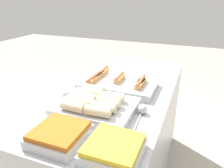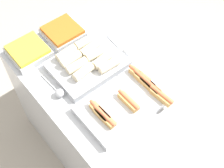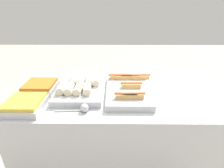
% 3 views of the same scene
% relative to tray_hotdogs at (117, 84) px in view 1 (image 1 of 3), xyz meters
% --- Properties ---
extents(counter, '(1.67, 0.79, 0.90)m').
position_rel_tray_hotdogs_xyz_m(counter, '(-0.02, -0.01, -0.49)').
color(counter, '#B7BABF').
rests_on(counter, ground_plane).
extents(tray_hotdogs, '(0.37, 0.56, 0.10)m').
position_rel_tray_hotdogs_xyz_m(tray_hotdogs, '(0.00, 0.00, 0.00)').
color(tray_hotdogs, '#B7BABF').
rests_on(tray_hotdogs, counter).
extents(tray_wraps, '(0.36, 0.46, 0.11)m').
position_rel_tray_hotdogs_xyz_m(tray_wraps, '(-0.38, -0.01, 0.01)').
color(tray_wraps, '#B7BABF').
rests_on(tray_wraps, counter).
extents(tray_side_front, '(0.24, 0.24, 0.07)m').
position_rel_tray_hotdogs_xyz_m(tray_side_front, '(-0.71, -0.25, 0.00)').
color(tray_side_front, '#B7BABF').
rests_on(tray_side_front, counter).
extents(tray_side_back, '(0.24, 0.24, 0.07)m').
position_rel_tray_hotdogs_xyz_m(tray_side_back, '(-0.71, 0.03, 0.00)').
color(tray_side_back, '#B7BABF').
rests_on(tray_side_back, counter).
extents(serving_spoon_near, '(0.23, 0.06, 0.06)m').
position_rel_tray_hotdogs_xyz_m(serving_spoon_near, '(-0.31, -0.27, -0.01)').
color(serving_spoon_near, '#B2B5BA').
rests_on(serving_spoon_near, counter).
extents(serving_spoon_far, '(0.25, 0.06, 0.06)m').
position_rel_tray_hotdogs_xyz_m(serving_spoon_far, '(-0.31, 0.25, -0.01)').
color(serving_spoon_far, '#B2B5BA').
rests_on(serving_spoon_far, counter).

